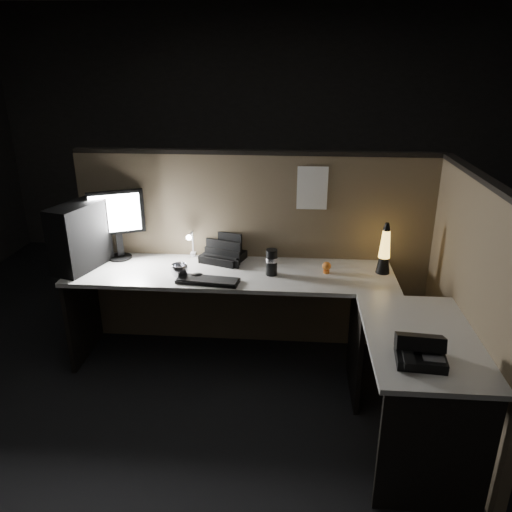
# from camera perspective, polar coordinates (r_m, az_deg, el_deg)

# --- Properties ---
(floor) EXTENTS (6.00, 6.00, 0.00)m
(floor) POSITION_cam_1_polar(r_m,az_deg,el_deg) (3.39, -1.37, -17.37)
(floor) COLOR black
(floor) RESTS_ON ground
(room_shell) EXTENTS (6.00, 6.00, 6.00)m
(room_shell) POSITION_cam_1_polar(r_m,az_deg,el_deg) (2.69, -1.68, 10.60)
(room_shell) COLOR silver
(room_shell) RESTS_ON ground
(partition_back) EXTENTS (2.66, 0.06, 1.50)m
(partition_back) POSITION_cam_1_polar(r_m,az_deg,el_deg) (3.82, -0.05, 0.38)
(partition_back) COLOR brown
(partition_back) RESTS_ON ground
(partition_right) EXTENTS (0.06, 1.66, 1.50)m
(partition_right) POSITION_cam_1_polar(r_m,az_deg,el_deg) (3.23, 23.04, -5.64)
(partition_right) COLOR brown
(partition_right) RESTS_ON ground
(desk) EXTENTS (2.60, 1.60, 0.73)m
(desk) POSITION_cam_1_polar(r_m,az_deg,el_deg) (3.27, 2.14, -6.77)
(desk) COLOR #B8B5AE
(desk) RESTS_ON ground
(pc_tower) EXTENTS (0.32, 0.49, 0.47)m
(pc_tower) POSITION_cam_1_polar(r_m,az_deg,el_deg) (3.74, -19.50, 2.11)
(pc_tower) COLOR black
(pc_tower) RESTS_ON desk
(monitor) EXTENTS (0.38, 0.20, 0.52)m
(monitor) POSITION_cam_1_polar(r_m,az_deg,el_deg) (3.82, -15.63, 4.19)
(monitor) COLOR black
(monitor) RESTS_ON desk
(keyboard) EXTENTS (0.44, 0.19, 0.02)m
(keyboard) POSITION_cam_1_polar(r_m,az_deg,el_deg) (3.38, -5.52, -2.84)
(keyboard) COLOR black
(keyboard) RESTS_ON desk
(mouse) EXTENTS (0.11, 0.09, 0.04)m
(mouse) POSITION_cam_1_polar(r_m,az_deg,el_deg) (3.45, -6.77, -2.23)
(mouse) COLOR black
(mouse) RESTS_ON desk
(clip_lamp) EXTENTS (0.04, 0.16, 0.21)m
(clip_lamp) POSITION_cam_1_polar(r_m,az_deg,el_deg) (3.75, -7.43, 1.48)
(clip_lamp) COLOR silver
(clip_lamp) RESTS_ON desk
(organizer) EXTENTS (0.35, 0.33, 0.22)m
(organizer) POSITION_cam_1_polar(r_m,az_deg,el_deg) (3.73, -3.76, 0.28)
(organizer) COLOR black
(organizer) RESTS_ON desk
(lava_lamp) EXTENTS (0.10, 0.10, 0.37)m
(lava_lamp) POSITION_cam_1_polar(r_m,az_deg,el_deg) (3.57, 14.46, 0.40)
(lava_lamp) COLOR black
(lava_lamp) RESTS_ON desk
(travel_mug) EXTENTS (0.08, 0.08, 0.19)m
(travel_mug) POSITION_cam_1_polar(r_m,az_deg,el_deg) (3.45, 1.79, -0.72)
(travel_mug) COLOR black
(travel_mug) RESTS_ON desk
(steel_mug) EXTENTS (0.14, 0.14, 0.09)m
(steel_mug) POSITION_cam_1_polar(r_m,az_deg,el_deg) (3.47, -8.74, -1.67)
(steel_mug) COLOR silver
(steel_mug) RESTS_ON desk
(figurine) EXTENTS (0.06, 0.06, 0.06)m
(figurine) POSITION_cam_1_polar(r_m,az_deg,el_deg) (3.53, 8.07, -1.15)
(figurine) COLOR orange
(figurine) RESTS_ON desk
(pinned_paper) EXTENTS (0.22, 0.00, 0.31)m
(pinned_paper) POSITION_cam_1_polar(r_m,az_deg,el_deg) (3.62, 6.45, 7.71)
(pinned_paper) COLOR white
(pinned_paper) RESTS_ON partition_back
(desk_phone) EXTENTS (0.25, 0.26, 0.14)m
(desk_phone) POSITION_cam_1_polar(r_m,az_deg,el_deg) (2.64, 18.18, -10.27)
(desk_phone) COLOR black
(desk_phone) RESTS_ON desk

